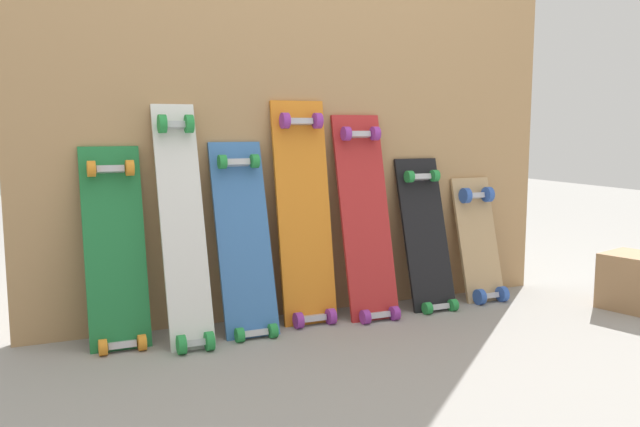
{
  "coord_description": "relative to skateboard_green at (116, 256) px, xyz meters",
  "views": [
    {
      "loc": [
        -1.08,
        -2.54,
        0.81
      ],
      "look_at": [
        0.0,
        -0.07,
        0.45
      ],
      "focal_mm": 36.89,
      "sensor_mm": 36.0,
      "label": 1
    }
  ],
  "objects": [
    {
      "name": "ground_plane",
      "position": [
        0.82,
        0.06,
        -0.33
      ],
      "size": [
        12.0,
        12.0,
        0.0
      ],
      "primitive_type": "plane",
      "color": "gray"
    },
    {
      "name": "plywood_wall_panel",
      "position": [
        0.82,
        0.13,
        0.57
      ],
      "size": [
        2.38,
        0.04,
        1.8
      ],
      "primitive_type": "cube",
      "color": "tan",
      "rests_on": "ground"
    },
    {
      "name": "skateboard_green",
      "position": [
        0.0,
        0.0,
        0.0
      ],
      "size": [
        0.22,
        0.25,
        0.8
      ],
      "color": "#1E7238",
      "rests_on": "ground"
    },
    {
      "name": "skateboard_white",
      "position": [
        0.24,
        -0.05,
        0.08
      ],
      "size": [
        0.16,
        0.35,
        0.96
      ],
      "color": "silver",
      "rests_on": "ground"
    },
    {
      "name": "skateboard_blue",
      "position": [
        0.49,
        -0.03,
        0.0
      ],
      "size": [
        0.21,
        0.3,
        0.82
      ],
      "color": "#386BAD",
      "rests_on": "ground"
    },
    {
      "name": "skateboard_orange",
      "position": [
        0.76,
        0.01,
        0.09
      ],
      "size": [
        0.23,
        0.24,
        0.98
      ],
      "color": "orange",
      "rests_on": "ground"
    },
    {
      "name": "skateboard_red",
      "position": [
        1.03,
        -0.02,
        0.06
      ],
      "size": [
        0.22,
        0.29,
        0.93
      ],
      "color": "#B22626",
      "rests_on": "ground"
    },
    {
      "name": "skateboard_black",
      "position": [
        1.34,
        -0.01,
        -0.04
      ],
      "size": [
        0.21,
        0.27,
        0.74
      ],
      "color": "black",
      "rests_on": "ground"
    },
    {
      "name": "skateboard_natural",
      "position": [
        1.64,
        0.0,
        -0.08
      ],
      "size": [
        0.21,
        0.24,
        0.63
      ],
      "color": "tan",
      "rests_on": "ground"
    },
    {
      "name": "wooden_crate",
      "position": [
        2.17,
        -0.42,
        -0.21
      ],
      "size": [
        0.3,
        0.3,
        0.25
      ],
      "primitive_type": "cube",
      "rotation": [
        0.0,
        0.0,
        0.28
      ],
      "color": "#99724C",
      "rests_on": "ground"
    }
  ]
}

